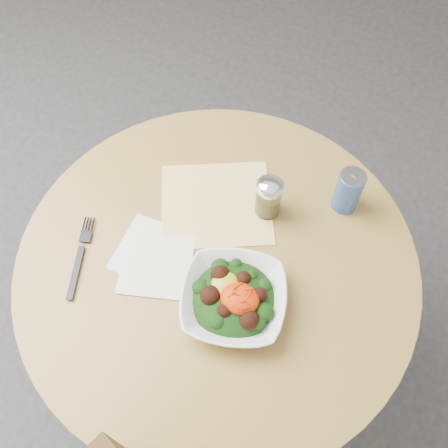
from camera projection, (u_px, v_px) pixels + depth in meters
name	position (u px, v px, depth m)	size (l,w,h in m)	color
ground	(220.00, 354.00, 1.76)	(6.00, 6.00, 0.00)	#2E2E30
table	(218.00, 293.00, 1.28)	(0.90, 0.90, 0.75)	black
cloth_napkin	(216.00, 204.00, 1.18)	(0.26, 0.24, 0.00)	yellow
paper_napkins	(154.00, 258.00, 1.11)	(0.20, 0.20, 0.00)	white
salad_bowl	(234.00, 299.00, 1.03)	(0.26, 0.26, 0.08)	white
fork	(81.00, 254.00, 1.11)	(0.08, 0.20, 0.00)	black
spice_shaker	(269.00, 197.00, 1.13)	(0.06, 0.06, 0.11)	silver
beverage_can	(348.00, 191.00, 1.14)	(0.06, 0.06, 0.12)	#0D2699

